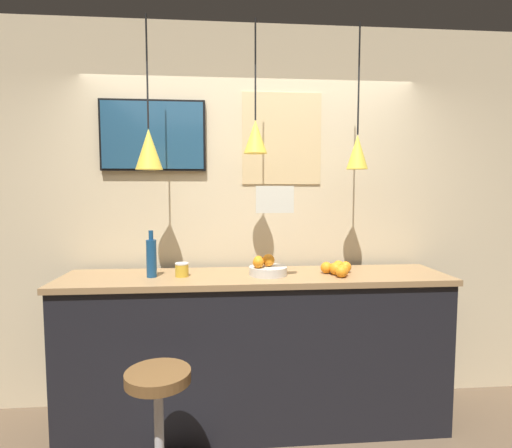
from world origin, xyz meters
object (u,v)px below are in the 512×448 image
Objects in this scene: juice_bottle at (151,257)px; spread_jar at (182,270)px; mounted_tv at (153,135)px; bar_stool at (159,420)px; fruit_bowl at (267,268)px.

juice_bottle is 3.39× the size of spread_jar.
spread_jar is at bearing -57.34° from mounted_tv.
bar_stool is 1.90m from mounted_tv.
mounted_tv reaches higher than fruit_bowl.
fruit_bowl reaches higher than spread_jar.
spread_jar is 0.12× the size of mounted_tv.
bar_stool is at bearing -135.27° from fruit_bowl.
juice_bottle is 0.41× the size of mounted_tv.
spread_jar is at bearing 0.00° from juice_bottle.
spread_jar is (0.07, 0.64, 0.67)m from bar_stool.
juice_bottle is at bearing 179.91° from fruit_bowl.
fruit_bowl is 0.83× the size of juice_bottle.
bar_stool is at bearing -78.31° from juice_bottle.
fruit_bowl is 2.81× the size of spread_jar.
bar_stool is 1.13m from fruit_bowl.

